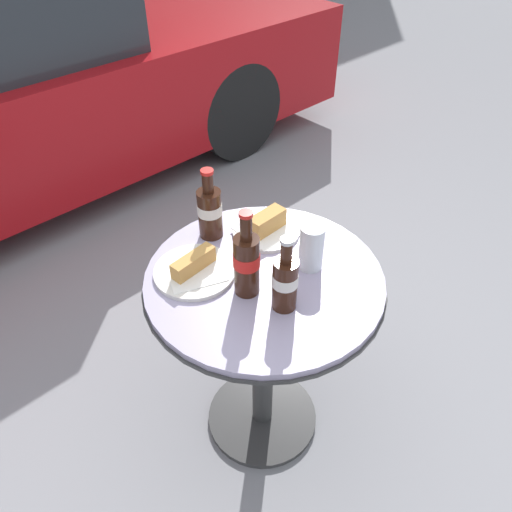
% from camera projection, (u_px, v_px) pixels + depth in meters
% --- Properties ---
extents(ground_plane, '(30.00, 30.00, 0.00)m').
position_uv_depth(ground_plane, '(262.00, 417.00, 1.81)').
color(ground_plane, gray).
extents(bistro_table, '(0.67, 0.67, 0.70)m').
position_uv_depth(bistro_table, '(264.00, 320.00, 1.47)').
color(bistro_table, '#333333').
rests_on(bistro_table, ground_plane).
extents(cola_bottle_left, '(0.07, 0.07, 0.22)m').
position_uv_depth(cola_bottle_left, '(285.00, 281.00, 1.22)').
color(cola_bottle_left, '#33190F').
rests_on(cola_bottle_left, bistro_table).
extents(cola_bottle_right, '(0.07, 0.07, 0.25)m').
position_uv_depth(cola_bottle_right, '(247.00, 262.00, 1.25)').
color(cola_bottle_right, '#33190F').
rests_on(cola_bottle_right, bistro_table).
extents(cola_bottle_center, '(0.07, 0.07, 0.22)m').
position_uv_depth(cola_bottle_center, '(210.00, 211.00, 1.44)').
color(cola_bottle_center, '#33190F').
rests_on(cola_bottle_center, bistro_table).
extents(drinking_glass, '(0.07, 0.07, 0.13)m').
position_uv_depth(drinking_glass, '(311.00, 249.00, 1.35)').
color(drinking_glass, black).
rests_on(drinking_glass, bistro_table).
extents(lunch_plate_near, '(0.22, 0.22, 0.06)m').
position_uv_depth(lunch_plate_near, '(194.00, 269.00, 1.35)').
color(lunch_plate_near, silver).
rests_on(lunch_plate_near, bistro_table).
extents(lunch_plate_far, '(0.20, 0.20, 0.07)m').
position_uv_depth(lunch_plate_far, '(266.00, 227.00, 1.49)').
color(lunch_plate_far, silver).
rests_on(lunch_plate_far, bistro_table).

